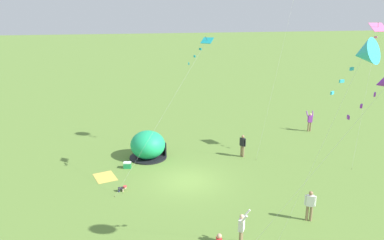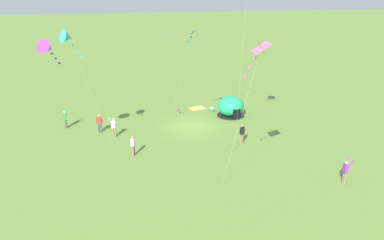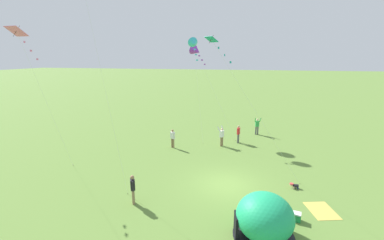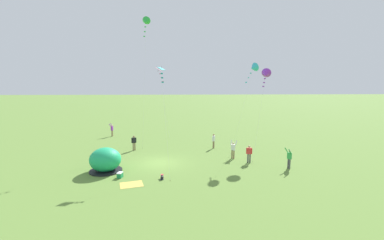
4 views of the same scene
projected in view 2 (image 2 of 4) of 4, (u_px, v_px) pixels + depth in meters
The scene contains 15 objects.
ground_plane at pixel (192, 126), 36.17m from camera, with size 300.00×300.00×0.00m, color olive.
popup_tent at pixel (231, 107), 38.69m from camera, with size 2.81×2.81×2.10m.
picnic_blanket at pixel (197, 108), 41.39m from camera, with size 1.70×1.30×0.01m, color gold.
cooler_box at pixel (212, 110), 40.14m from camera, with size 0.46×0.59×0.44m.
toddler_crawling at pixel (179, 111), 39.90m from camera, with size 0.27×0.55×0.32m.
person_far_back at pixel (242, 133), 31.99m from camera, with size 0.52×0.40×1.72m.
person_arms_raised at pixel (345, 171), 25.47m from camera, with size 0.51×0.68×1.89m.
person_near_tent at pixel (99, 122), 34.44m from camera, with size 0.58×0.29×1.72m.
person_strolling at pixel (133, 145), 29.70m from camera, with size 0.39×0.53×1.72m.
person_flying_kite at pixel (114, 127), 33.34m from camera, with size 0.72×0.66×1.89m.
person_with_toddler at pixel (65, 118), 35.46m from camera, with size 0.55×0.69×1.89m.
kite_purple at pixel (48, 48), 26.84m from camera, with size 3.24×5.36×9.34m.
kite_teal at pixel (191, 38), 32.45m from camera, with size 1.42×6.31×9.31m.
kite_cyan at pixel (67, 37), 26.93m from camera, with size 3.25×2.19×9.93m.
kite_pink at pixel (259, 53), 20.89m from camera, with size 2.01×2.26×10.00m.
Camera 2 is at (7.05, 33.01, 13.01)m, focal length 35.00 mm.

